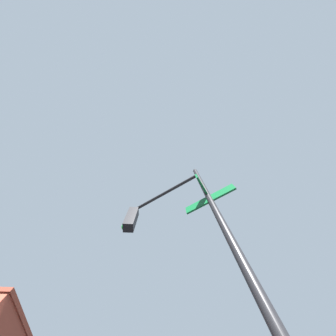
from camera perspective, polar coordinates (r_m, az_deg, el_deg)
The scene contains 1 object.
traffic_signal_near at distance 3.46m, azimuth -0.05°, elevation -19.37°, with size 1.85×2.55×6.00m.
Camera 1 is at (-8.22, -6.43, 1.45)m, focal length 16.15 mm.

